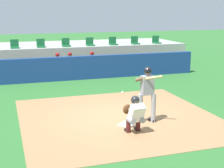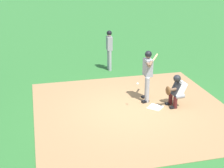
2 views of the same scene
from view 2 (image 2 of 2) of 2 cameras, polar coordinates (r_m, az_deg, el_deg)
The scene contains 6 objects.
ground_plane at distance 10.98m, azimuth 3.56°, elevation -4.56°, with size 80.00×80.00×0.00m, color #2D6B2D.
dirt_infield at distance 10.97m, azimuth 3.56°, elevation -4.54°, with size 6.40×6.40×0.01m, color #9E754C.
home_plate at distance 11.21m, azimuth 7.49°, elevation -4.00°, with size 0.44×0.44×0.02m, color white.
batter_at_plate at distance 11.41m, azimuth 6.20°, elevation 2.00°, with size 0.73×0.73×1.80m.
catcher_crouched at distance 11.22m, azimuth 11.04°, elevation -0.95°, with size 0.52×1.71×1.13m.
on_deck_batter at distance 14.60m, azimuth -0.48°, elevation 6.32°, with size 0.58×0.23×1.79m.
Camera 2 is at (-9.43, 2.99, 4.75)m, focal length 52.82 mm.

